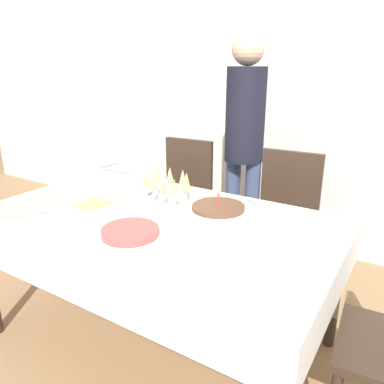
{
  "coord_description": "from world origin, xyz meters",
  "views": [
    {
      "loc": [
        1.11,
        -1.41,
        1.48
      ],
      "look_at": [
        0.13,
        0.14,
        0.87
      ],
      "focal_mm": 35.0,
      "sensor_mm": 36.0,
      "label": 1
    }
  ],
  "objects_px": {
    "dining_chair_far_left": "(182,197)",
    "person_standing": "(245,132)",
    "champagne_tray": "(169,189)",
    "plate_stack_dessert": "(153,213)",
    "gift_bag": "(29,246)",
    "dining_chair_far_right": "(284,218)",
    "plate_stack_main": "(130,232)",
    "high_chair": "(104,185)",
    "birthday_cake": "(218,215)"
  },
  "relations": [
    {
      "from": "champagne_tray",
      "to": "high_chair",
      "type": "xyz_separation_m",
      "value": [
        -1.2,
        0.67,
        -0.35
      ]
    },
    {
      "from": "dining_chair_far_left",
      "to": "person_standing",
      "type": "xyz_separation_m",
      "value": [
        0.41,
        0.2,
        0.51
      ]
    },
    {
      "from": "plate_stack_main",
      "to": "dining_chair_far_left",
      "type": "bearing_deg",
      "value": 112.08
    },
    {
      "from": "plate_stack_main",
      "to": "plate_stack_dessert",
      "type": "relative_size",
      "value": 1.37
    },
    {
      "from": "plate_stack_main",
      "to": "gift_bag",
      "type": "xyz_separation_m",
      "value": [
        -1.48,
        0.42,
        -0.65
      ]
    },
    {
      "from": "dining_chair_far_left",
      "to": "gift_bag",
      "type": "height_order",
      "value": "dining_chair_far_left"
    },
    {
      "from": "gift_bag",
      "to": "champagne_tray",
      "type": "bearing_deg",
      "value": 0.83
    },
    {
      "from": "dining_chair_far_right",
      "to": "high_chair",
      "type": "bearing_deg",
      "value": 179.46
    },
    {
      "from": "plate_stack_dessert",
      "to": "gift_bag",
      "type": "bearing_deg",
      "value": 172.66
    },
    {
      "from": "birthday_cake",
      "to": "plate_stack_dessert",
      "type": "bearing_deg",
      "value": -166.61
    },
    {
      "from": "dining_chair_far_right",
      "to": "plate_stack_dessert",
      "type": "distance_m",
      "value": 0.98
    },
    {
      "from": "champagne_tray",
      "to": "plate_stack_dessert",
      "type": "relative_size",
      "value": 1.93
    },
    {
      "from": "champagne_tray",
      "to": "plate_stack_dessert",
      "type": "xyz_separation_m",
      "value": [
        0.04,
        -0.2,
        -0.07
      ]
    },
    {
      "from": "dining_chair_far_left",
      "to": "dining_chair_far_right",
      "type": "height_order",
      "value": "same"
    },
    {
      "from": "plate_stack_main",
      "to": "champagne_tray",
      "type": "bearing_deg",
      "value": 102.11
    },
    {
      "from": "birthday_cake",
      "to": "champagne_tray",
      "type": "distance_m",
      "value": 0.4
    },
    {
      "from": "birthday_cake",
      "to": "gift_bag",
      "type": "xyz_separation_m",
      "value": [
        -1.76,
        0.1,
        -0.68
      ]
    },
    {
      "from": "dining_chair_far_right",
      "to": "plate_stack_main",
      "type": "bearing_deg",
      "value": -108.48
    },
    {
      "from": "dining_chair_far_right",
      "to": "person_standing",
      "type": "xyz_separation_m",
      "value": [
        -0.4,
        0.2,
        0.51
      ]
    },
    {
      "from": "champagne_tray",
      "to": "plate_stack_main",
      "type": "distance_m",
      "value": 0.46
    },
    {
      "from": "dining_chair_far_left",
      "to": "dining_chair_far_right",
      "type": "bearing_deg",
      "value": 0.0
    },
    {
      "from": "dining_chair_far_right",
      "to": "plate_stack_main",
      "type": "distance_m",
      "value": 1.18
    },
    {
      "from": "plate_stack_dessert",
      "to": "gift_bag",
      "type": "distance_m",
      "value": 1.57
    },
    {
      "from": "dining_chair_far_left",
      "to": "plate_stack_main",
      "type": "distance_m",
      "value": 1.2
    },
    {
      "from": "champagne_tray",
      "to": "gift_bag",
      "type": "distance_m",
      "value": 1.56
    },
    {
      "from": "dining_chair_far_right",
      "to": "gift_bag",
      "type": "bearing_deg",
      "value": -159.91
    },
    {
      "from": "person_standing",
      "to": "gift_bag",
      "type": "distance_m",
      "value": 1.92
    },
    {
      "from": "birthday_cake",
      "to": "person_standing",
      "type": "bearing_deg",
      "value": 107.79
    },
    {
      "from": "person_standing",
      "to": "gift_bag",
      "type": "xyz_separation_m",
      "value": [
        -1.45,
        -0.88,
        -0.92
      ]
    },
    {
      "from": "dining_chair_far_right",
      "to": "person_standing",
      "type": "height_order",
      "value": "person_standing"
    },
    {
      "from": "high_chair",
      "to": "dining_chair_far_right",
      "type": "bearing_deg",
      "value": -0.54
    },
    {
      "from": "dining_chair_far_left",
      "to": "plate_stack_dessert",
      "type": "relative_size",
      "value": 5.02
    },
    {
      "from": "gift_bag",
      "to": "dining_chair_far_right",
      "type": "bearing_deg",
      "value": 20.09
    },
    {
      "from": "high_chair",
      "to": "person_standing",
      "type": "bearing_deg",
      "value": 8.51
    },
    {
      "from": "dining_chair_far_right",
      "to": "high_chair",
      "type": "distance_m",
      "value": 1.66
    },
    {
      "from": "person_standing",
      "to": "dining_chair_far_right",
      "type": "bearing_deg",
      "value": -27.26
    },
    {
      "from": "champagne_tray",
      "to": "birthday_cake",
      "type": "bearing_deg",
      "value": -18.03
    },
    {
      "from": "gift_bag",
      "to": "plate_stack_dessert",
      "type": "bearing_deg",
      "value": -7.34
    },
    {
      "from": "dining_chair_far_right",
      "to": "champagne_tray",
      "type": "distance_m",
      "value": 0.86
    },
    {
      "from": "dining_chair_far_right",
      "to": "person_standing",
      "type": "relative_size",
      "value": 0.56
    },
    {
      "from": "birthday_cake",
      "to": "high_chair",
      "type": "height_order",
      "value": "birthday_cake"
    },
    {
      "from": "person_standing",
      "to": "high_chair",
      "type": "xyz_separation_m",
      "value": [
        -1.26,
        -0.19,
        -0.56
      ]
    },
    {
      "from": "plate_stack_dessert",
      "to": "person_standing",
      "type": "bearing_deg",
      "value": 88.83
    },
    {
      "from": "person_standing",
      "to": "high_chair",
      "type": "bearing_deg",
      "value": -171.49
    },
    {
      "from": "dining_chair_far_left",
      "to": "plate_stack_main",
      "type": "bearing_deg",
      "value": -67.92
    },
    {
      "from": "birthday_cake",
      "to": "dining_chair_far_left",
      "type": "bearing_deg",
      "value": 133.14
    },
    {
      "from": "high_chair",
      "to": "gift_bag",
      "type": "distance_m",
      "value": 0.8
    },
    {
      "from": "plate_stack_main",
      "to": "plate_stack_dessert",
      "type": "height_order",
      "value": "same"
    },
    {
      "from": "birthday_cake",
      "to": "plate_stack_dessert",
      "type": "relative_size",
      "value": 1.34
    },
    {
      "from": "person_standing",
      "to": "gift_bag",
      "type": "height_order",
      "value": "person_standing"
    }
  ]
}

